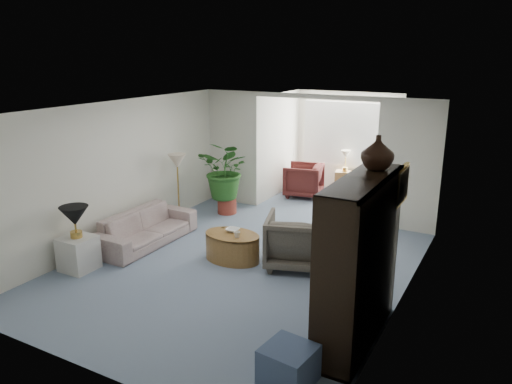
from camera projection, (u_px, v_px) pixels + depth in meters
The scene contains 26 objects.
floor at pixel (238, 268), 7.78m from camera, with size 6.00×6.00×0.00m, color gray.
sunroom_floor at pixel (329, 201), 11.24m from camera, with size 2.60×2.60×0.00m, color gray.
back_pier_left at pixel (233, 148), 10.85m from camera, with size 1.20×0.12×2.50m, color silver.
back_pier_right at pixel (408, 166), 9.09m from camera, with size 1.20×0.12×2.50m, color silver.
back_header at pixel (315, 96), 9.64m from camera, with size 2.60×0.12×0.10m, color silver.
window_pane at pixel (348, 134), 11.77m from camera, with size 2.20×0.02×1.50m, color white.
window_blinds at pixel (347, 134), 11.74m from camera, with size 2.20×0.02×1.50m, color white.
framed_picture at pixel (403, 185), 6.10m from camera, with size 0.04×0.50×0.40m, color beige.
sofa at pixel (146, 228), 8.70m from camera, with size 2.01×0.78×0.59m, color beige.
end_table at pixel (78, 253), 7.66m from camera, with size 0.49×0.49×0.54m, color silver.
table_lamp at pixel (74, 216), 7.49m from camera, with size 0.44×0.44×0.30m, color black.
floor_lamp at pixel (177, 161), 9.54m from camera, with size 0.36×0.36×0.28m, color #F3E0C1.
coffee_table at pixel (232, 247), 8.03m from camera, with size 0.95×0.95×0.45m, color olive.
coffee_bowl at pixel (233, 230), 8.07m from camera, with size 0.22×0.22×0.05m, color white.
coffee_cup at pixel (237, 235), 7.80m from camera, with size 0.11×0.11×0.10m, color silver.
wingback_chair at pixel (295, 241), 7.76m from camera, with size 0.90×0.93×0.85m, color #696153.
side_table_dark at pixel (344, 251), 7.73m from camera, with size 0.46×0.37×0.55m, color black.
entertainment_cabinet at pixel (359, 262), 5.62m from camera, with size 0.47×1.77×1.97m, color black.
cabinet_urn at pixel (378, 152), 5.72m from camera, with size 0.39×0.39×0.40m, color black.
ottoman at pixel (289, 365), 5.05m from camera, with size 0.50×0.50×0.40m, color #4C5A82.
plant_pot at pixel (227, 206), 10.39m from camera, with size 0.40×0.40×0.32m, color maroon.
house_plant at pixel (226, 170), 10.18m from camera, with size 1.10×0.96×1.23m, color #285F20.
sunroom_chair_blue at pixel (366, 190), 10.86m from camera, with size 0.75×0.77×0.70m, color #4C5A82.
sunroom_chair_maroon at pixel (304, 180), 11.54m from camera, with size 0.83×0.85×0.77m, color #58201E.
sunroom_table at pixel (344, 182), 11.86m from camera, with size 0.43×0.34×0.53m, color olive.
shelf_clutter at pixel (349, 267), 5.49m from camera, with size 0.30×1.05×1.06m.
Camera 1 is at (3.69, -6.14, 3.30)m, focal length 34.47 mm.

